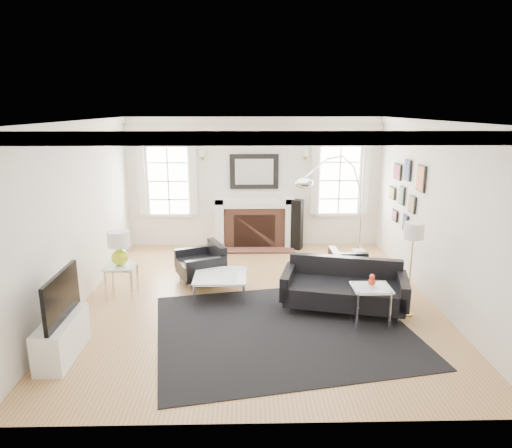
{
  "coord_description": "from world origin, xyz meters",
  "views": [
    {
      "loc": [
        -0.18,
        -6.82,
        2.99
      ],
      "look_at": [
        -0.02,
        0.3,
        1.16
      ],
      "focal_mm": 32.0,
      "sensor_mm": 36.0,
      "label": 1
    }
  ],
  "objects_px": {
    "coffee_table": "(220,277)",
    "armchair_right": "(350,271)",
    "armchair_left": "(203,264)",
    "gourd_lamp": "(119,246)",
    "sofa": "(344,288)",
    "arc_floor_lamp": "(334,208)",
    "fireplace": "(254,223)"
  },
  "relations": [
    {
      "from": "armchair_right",
      "to": "arc_floor_lamp",
      "type": "xyz_separation_m",
      "value": [
        -0.13,
        0.9,
        0.91
      ]
    },
    {
      "from": "sofa",
      "to": "gourd_lamp",
      "type": "bearing_deg",
      "value": 171.62
    },
    {
      "from": "armchair_left",
      "to": "fireplace",
      "type": "bearing_deg",
      "value": 64.52
    },
    {
      "from": "coffee_table",
      "to": "gourd_lamp",
      "type": "relative_size",
      "value": 1.48
    },
    {
      "from": "sofa",
      "to": "armchair_right",
      "type": "height_order",
      "value": "sofa"
    },
    {
      "from": "armchair_right",
      "to": "sofa",
      "type": "bearing_deg",
      "value": -108.77
    },
    {
      "from": "sofa",
      "to": "arc_floor_lamp",
      "type": "distance_m",
      "value": 1.92
    },
    {
      "from": "armchair_left",
      "to": "arc_floor_lamp",
      "type": "distance_m",
      "value": 2.6
    },
    {
      "from": "fireplace",
      "to": "armchair_left",
      "type": "relative_size",
      "value": 1.65
    },
    {
      "from": "sofa",
      "to": "gourd_lamp",
      "type": "height_order",
      "value": "gourd_lamp"
    },
    {
      "from": "armchair_left",
      "to": "coffee_table",
      "type": "bearing_deg",
      "value": -64.25
    },
    {
      "from": "armchair_left",
      "to": "gourd_lamp",
      "type": "height_order",
      "value": "gourd_lamp"
    },
    {
      "from": "armchair_left",
      "to": "coffee_table",
      "type": "relative_size",
      "value": 1.23
    },
    {
      "from": "coffee_table",
      "to": "armchair_right",
      "type": "bearing_deg",
      "value": 8.3
    },
    {
      "from": "sofa",
      "to": "armchair_left",
      "type": "xyz_separation_m",
      "value": [
        -2.25,
        1.19,
        -0.02
      ]
    },
    {
      "from": "fireplace",
      "to": "coffee_table",
      "type": "relative_size",
      "value": 2.03
    },
    {
      "from": "gourd_lamp",
      "to": "armchair_left",
      "type": "bearing_deg",
      "value": 28.07
    },
    {
      "from": "sofa",
      "to": "arc_floor_lamp",
      "type": "relative_size",
      "value": 0.89
    },
    {
      "from": "fireplace",
      "to": "gourd_lamp",
      "type": "xyz_separation_m",
      "value": [
        -2.2,
        -2.65,
        0.32
      ]
    },
    {
      "from": "armchair_right",
      "to": "gourd_lamp",
      "type": "bearing_deg",
      "value": -175.78
    },
    {
      "from": "armchair_left",
      "to": "gourd_lamp",
      "type": "xyz_separation_m",
      "value": [
        -1.26,
        -0.67,
        0.55
      ]
    },
    {
      "from": "sofa",
      "to": "armchair_left",
      "type": "height_order",
      "value": "sofa"
    },
    {
      "from": "armchair_left",
      "to": "gourd_lamp",
      "type": "relative_size",
      "value": 1.83
    },
    {
      "from": "armchair_right",
      "to": "coffee_table",
      "type": "relative_size",
      "value": 0.96
    },
    {
      "from": "coffee_table",
      "to": "sofa",
      "type": "bearing_deg",
      "value": -14.05
    },
    {
      "from": "coffee_table",
      "to": "arc_floor_lamp",
      "type": "relative_size",
      "value": 0.38
    },
    {
      "from": "sofa",
      "to": "fireplace",
      "type": "bearing_deg",
      "value": 112.35
    },
    {
      "from": "gourd_lamp",
      "to": "arc_floor_lamp",
      "type": "xyz_separation_m",
      "value": [
        3.65,
        1.18,
        0.34
      ]
    },
    {
      "from": "armchair_right",
      "to": "gourd_lamp",
      "type": "height_order",
      "value": "gourd_lamp"
    },
    {
      "from": "sofa",
      "to": "coffee_table",
      "type": "height_order",
      "value": "sofa"
    },
    {
      "from": "fireplace",
      "to": "gourd_lamp",
      "type": "bearing_deg",
      "value": -129.68
    },
    {
      "from": "fireplace",
      "to": "arc_floor_lamp",
      "type": "distance_m",
      "value": 2.16
    }
  ]
}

